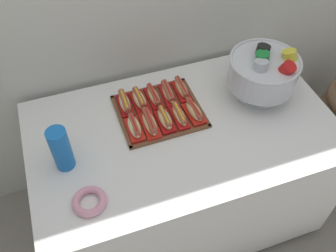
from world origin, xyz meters
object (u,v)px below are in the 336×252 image
hot_dog_2 (165,119)px  cup_stack (61,149)px  hot_dog_3 (180,115)px  hot_dog_1 (150,123)px  punch_bowl (264,71)px  donut (89,201)px  hot_dog_6 (139,100)px  hot_dog_8 (168,93)px  serving_tray (159,112)px  hot_dog_0 (134,127)px  hot_dog_5 (125,103)px  buffet_table (181,171)px  hot_dog_7 (154,96)px  hot_dog_4 (194,111)px  hot_dog_9 (182,89)px

hot_dog_2 → cup_stack: size_ratio=0.69×
hot_dog_3 → hot_dog_1: bearing=-179.5°
punch_bowl → donut: 1.01m
cup_stack → punch_bowl: bearing=6.2°
hot_dog_6 → hot_dog_8: size_ratio=0.94×
hot_dog_8 → cup_stack: (-0.56, -0.25, 0.08)m
serving_tray → hot_dog_0: bearing=-150.7°
hot_dog_1 → hot_dog_5: 0.18m
hot_dog_3 → buffet_table: bearing=-91.3°
donut → hot_dog_6: bearing=53.3°
serving_tray → hot_dog_8: size_ratio=2.40×
hot_dog_8 → punch_bowl: size_ratio=0.49×
hot_dog_5 → cup_stack: (-0.33, -0.24, 0.07)m
hot_dog_3 → donut: hot_dog_3 is taller
buffet_table → serving_tray: 0.40m
serving_tray → buffet_table: bearing=-61.0°
serving_tray → hot_dog_2: size_ratio=2.68×
serving_tray → donut: 0.58m
hot_dog_3 → hot_dog_5: (-0.23, 0.16, 0.00)m
hot_dog_0 → donut: bearing=-132.4°
buffet_table → hot_dog_2: hot_dog_2 is taller
hot_dog_1 → hot_dog_7: (0.07, 0.17, -0.00)m
hot_dog_1 → hot_dog_3: (0.15, 0.00, -0.00)m
hot_dog_4 → hot_dog_7: 0.22m
hot_dog_1 → hot_dog_2: size_ratio=1.15×
hot_dog_0 → donut: size_ratio=1.07×
punch_bowl → donut: bearing=-160.5°
hot_dog_6 → hot_dog_9: same height
serving_tray → hot_dog_0: size_ratio=2.67×
hot_dog_0 → hot_dog_3: hot_dog_0 is taller
hot_dog_7 → hot_dog_8: size_ratio=0.95×
buffet_table → hot_dog_0: 0.46m
hot_dog_0 → hot_dog_7: (0.15, 0.17, -0.00)m
hot_dog_1 → hot_dog_5: hot_dog_5 is taller
hot_dog_7 → hot_dog_9: (0.15, 0.00, 0.00)m
hot_dog_1 → hot_dog_4: 0.23m
hot_dog_1 → cup_stack: bearing=-169.1°
hot_dog_7 → punch_bowl: (0.52, -0.14, 0.13)m
buffet_table → hot_dog_3: 0.40m
hot_dog_4 → donut: hot_dog_4 is taller
hot_dog_6 → donut: size_ratio=1.13×
hot_dog_3 → hot_dog_6: bearing=132.8°
hot_dog_5 → serving_tray: bearing=-28.3°
cup_stack → donut: (0.06, -0.22, -0.09)m
hot_dog_4 → donut: 0.65m
buffet_table → punch_bowl: (0.44, 0.08, 0.52)m
hot_dog_0 → hot_dog_7: size_ratio=0.94×
hot_dog_1 → buffet_table: bearing=-19.1°
hot_dog_2 → hot_dog_8: size_ratio=0.90×
hot_dog_7 → donut: (-0.42, -0.47, -0.02)m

